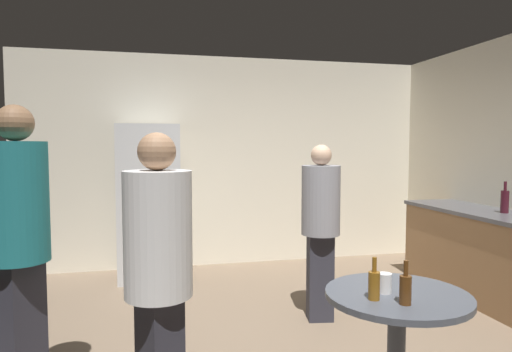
% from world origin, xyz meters
% --- Properties ---
extents(wall_back, '(5.32, 0.06, 2.70)m').
position_xyz_m(wall_back, '(0.00, 2.63, 1.35)').
color(wall_back, silver).
rests_on(wall_back, ground_plane).
extents(refrigerator, '(0.70, 0.68, 1.80)m').
position_xyz_m(refrigerator, '(-1.04, 2.20, 0.90)').
color(refrigerator, silver).
rests_on(refrigerator, ground_plane).
extents(kitchen_counter, '(0.64, 2.11, 0.90)m').
position_xyz_m(kitchen_counter, '(2.28, 0.60, 0.45)').
color(kitchen_counter, olive).
rests_on(kitchen_counter, ground_plane).
extents(wine_bottle_on_counter, '(0.08, 0.08, 0.31)m').
position_xyz_m(wine_bottle_on_counter, '(2.36, 0.52, 1.02)').
color(wine_bottle_on_counter, '#3F141E').
rests_on(wine_bottle_on_counter, kitchen_counter).
extents(foreground_table, '(0.80, 0.80, 0.73)m').
position_xyz_m(foreground_table, '(0.34, -0.95, 0.63)').
color(foreground_table, '#4C515B').
rests_on(foreground_table, ground_plane).
extents(beer_bottle_amber, '(0.06, 0.06, 0.23)m').
position_xyz_m(beer_bottle_amber, '(0.15, -1.02, 0.82)').
color(beer_bottle_amber, '#8C5919').
rests_on(beer_bottle_amber, foreground_table).
extents(beer_bottle_brown, '(0.06, 0.06, 0.23)m').
position_xyz_m(beer_bottle_brown, '(0.28, -1.13, 0.82)').
color(beer_bottle_brown, '#593314').
rests_on(beer_bottle_brown, foreground_table).
extents(plastic_cup_white, '(0.08, 0.08, 0.11)m').
position_xyz_m(plastic_cup_white, '(0.26, -0.94, 0.79)').
color(plastic_cup_white, white).
rests_on(plastic_cup_white, foreground_table).
extents(person_in_gray_shirt, '(0.39, 0.39, 1.57)m').
position_xyz_m(person_in_gray_shirt, '(0.45, 0.53, 0.91)').
color(person_in_gray_shirt, '#2D2D38').
rests_on(person_in_gray_shirt, ground_plane).
extents(person_in_white_shirt, '(0.46, 0.46, 1.62)m').
position_xyz_m(person_in_white_shirt, '(-0.96, -0.90, 0.95)').
color(person_in_white_shirt, '#2D2D38').
rests_on(person_in_white_shirt, ground_plane).
extents(person_in_teal_shirt, '(0.48, 0.48, 1.79)m').
position_xyz_m(person_in_teal_shirt, '(-1.75, -0.35, 1.05)').
color(person_in_teal_shirt, '#2D2D38').
rests_on(person_in_teal_shirt, ground_plane).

